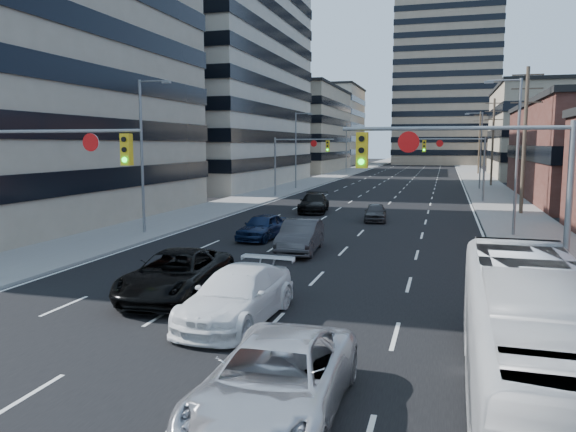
% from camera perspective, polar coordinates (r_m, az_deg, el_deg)
% --- Properties ---
extents(ground, '(400.00, 400.00, 0.00)m').
position_cam_1_polar(ground, '(12.63, -18.56, -18.08)').
color(ground, black).
rests_on(ground, ground).
extents(road_surface, '(18.00, 300.00, 0.02)m').
position_cam_1_polar(road_surface, '(139.62, 13.00, 4.94)').
color(road_surface, black).
rests_on(road_surface, ground).
extents(sidewalk_left, '(5.00, 300.00, 0.15)m').
position_cam_1_polar(sidewalk_left, '(140.63, 8.29, 5.09)').
color(sidewalk_left, slate).
rests_on(sidewalk_left, ground).
extents(sidewalk_right, '(5.00, 300.00, 0.15)m').
position_cam_1_polar(sidewalk_right, '(139.54, 17.73, 4.81)').
color(sidewalk_right, slate).
rests_on(sidewalk_right, ground).
extents(office_left_mid, '(26.00, 34.00, 28.00)m').
position_cam_1_polar(office_left_mid, '(77.55, -10.41, 13.61)').
color(office_left_mid, '#ADA089').
rests_on(office_left_mid, ground).
extents(office_left_far, '(20.00, 30.00, 16.00)m').
position_cam_1_polar(office_left_far, '(113.59, 0.04, 8.66)').
color(office_left_far, gray).
rests_on(office_left_far, ground).
extents(office_right_far, '(22.00, 28.00, 14.00)m').
position_cam_1_polar(office_right_far, '(99.10, 26.61, 7.51)').
color(office_right_far, gray).
rests_on(office_right_far, ground).
extents(apartment_tower, '(26.00, 26.00, 58.00)m').
position_cam_1_polar(apartment_tower, '(161.11, 15.87, 15.49)').
color(apartment_tower, gray).
rests_on(apartment_tower, ground).
extents(bg_block_left, '(24.00, 24.00, 20.00)m').
position_cam_1_polar(bg_block_left, '(153.38, 2.66, 9.05)').
color(bg_block_left, '#ADA089').
rests_on(bg_block_left, ground).
extents(bg_block_right, '(22.00, 22.00, 12.00)m').
position_cam_1_polar(bg_block_right, '(141.66, 26.20, 6.84)').
color(bg_block_right, gray).
rests_on(bg_block_right, ground).
extents(signal_near_left, '(6.59, 0.33, 6.00)m').
position_cam_1_polar(signal_near_left, '(22.35, -23.36, 4.12)').
color(signal_near_left, slate).
rests_on(signal_near_left, ground).
extents(signal_near_right, '(6.59, 0.33, 6.00)m').
position_cam_1_polar(signal_near_right, '(17.40, 18.51, 3.61)').
color(signal_near_right, slate).
rests_on(signal_near_right, ground).
extents(signal_far_left, '(6.09, 0.33, 6.00)m').
position_cam_1_polar(signal_far_left, '(56.21, 0.95, 6.26)').
color(signal_far_left, slate).
rests_on(signal_far_left, ground).
extents(signal_far_right, '(6.09, 0.33, 6.00)m').
position_cam_1_polar(signal_far_right, '(54.37, 16.90, 5.91)').
color(signal_far_right, slate).
rests_on(signal_far_right, ground).
extents(utility_pole_block, '(2.20, 0.28, 11.00)m').
position_cam_1_polar(utility_pole_block, '(45.71, 22.91, 7.29)').
color(utility_pole_block, '#4C3D2D').
rests_on(utility_pole_block, ground).
extents(utility_pole_midblock, '(2.20, 0.28, 11.00)m').
position_cam_1_polar(utility_pole_midblock, '(75.57, 20.09, 7.21)').
color(utility_pole_midblock, '#4C3D2D').
rests_on(utility_pole_midblock, ground).
extents(utility_pole_distant, '(2.20, 0.28, 11.00)m').
position_cam_1_polar(utility_pole_distant, '(105.51, 18.86, 7.16)').
color(utility_pole_distant, '#4C3D2D').
rests_on(utility_pole_distant, ground).
extents(streetlight_left_near, '(2.03, 0.22, 9.00)m').
position_cam_1_polar(streetlight_left_near, '(33.89, -14.41, 6.60)').
color(streetlight_left_near, slate).
rests_on(streetlight_left_near, ground).
extents(streetlight_left_mid, '(2.03, 0.22, 9.00)m').
position_cam_1_polar(streetlight_left_mid, '(66.55, 0.93, 7.07)').
color(streetlight_left_mid, slate).
rests_on(streetlight_left_mid, ground).
extents(streetlight_left_far, '(2.03, 0.22, 9.00)m').
position_cam_1_polar(streetlight_left_far, '(100.79, 6.04, 7.11)').
color(streetlight_left_far, slate).
rests_on(streetlight_left_far, ground).
extents(streetlight_right_near, '(2.03, 0.22, 9.00)m').
position_cam_1_polar(streetlight_right_near, '(34.56, 22.03, 6.31)').
color(streetlight_right_near, slate).
rests_on(streetlight_right_near, ground).
extents(streetlight_right_far, '(2.03, 0.22, 9.00)m').
position_cam_1_polar(streetlight_right_far, '(69.46, 18.89, 6.69)').
color(streetlight_right_far, slate).
rests_on(streetlight_right_far, ground).
extents(black_pickup, '(3.05, 5.98, 1.62)m').
position_cam_1_polar(black_pickup, '(20.13, -11.30, -5.84)').
color(black_pickup, black).
rests_on(black_pickup, ground).
extents(white_van, '(2.57, 5.61, 1.59)m').
position_cam_1_polar(white_van, '(17.19, -5.16, -8.03)').
color(white_van, white).
rests_on(white_van, ground).
extents(silver_suv, '(2.66, 5.62, 1.55)m').
position_cam_1_polar(silver_suv, '(11.35, -1.29, -16.38)').
color(silver_suv, silver).
rests_on(silver_suv, ground).
extents(transit_bus, '(2.67, 10.66, 2.96)m').
position_cam_1_polar(transit_bus, '(12.01, 23.97, -12.07)').
color(transit_bus, silver).
rests_on(transit_bus, ground).
extents(sedan_blue, '(2.21, 4.45, 1.46)m').
position_cam_1_polar(sedan_blue, '(31.55, -2.60, -1.09)').
color(sedan_blue, '#0D1937').
rests_on(sedan_blue, ground).
extents(sedan_grey_center, '(2.02, 4.98, 1.61)m').
position_cam_1_polar(sedan_grey_center, '(27.80, 1.27, -2.08)').
color(sedan_grey_center, '#323134').
rests_on(sedan_grey_center, ground).
extents(sedan_black_far, '(2.66, 5.35, 1.50)m').
position_cam_1_polar(sedan_black_far, '(44.12, 2.64, 1.33)').
color(sedan_black_far, black).
rests_on(sedan_black_far, ground).
extents(sedan_grey_right, '(1.81, 3.79, 1.25)m').
position_cam_1_polar(sedan_grey_right, '(39.50, 8.87, 0.37)').
color(sedan_grey_right, '#313133').
rests_on(sedan_grey_right, ground).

